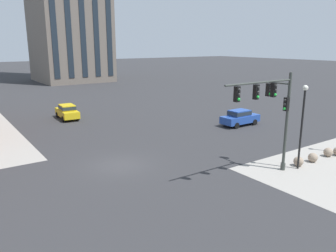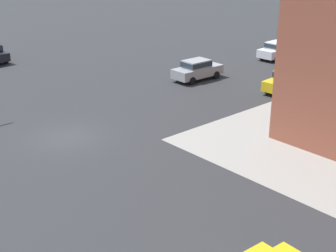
# 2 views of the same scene
# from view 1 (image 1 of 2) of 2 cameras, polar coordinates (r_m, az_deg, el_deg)

# --- Properties ---
(ground_plane) EXTENTS (320.00, 320.00, 0.00)m
(ground_plane) POSITION_cam_1_polar(r_m,az_deg,el_deg) (24.72, -8.22, -6.57)
(ground_plane) COLOR #2D2D30
(traffic_signal_main) EXTENTS (6.01, 2.09, 6.74)m
(traffic_signal_main) POSITION_cam_1_polar(r_m,az_deg,el_deg) (22.81, 17.41, 3.16)
(traffic_signal_main) COLOR #383D38
(traffic_signal_main) RESTS_ON ground
(bollard_sphere_curb_a) EXTENTS (0.69, 0.69, 0.69)m
(bollard_sphere_curb_a) POSITION_cam_1_polar(r_m,az_deg,el_deg) (25.93, 21.25, -5.61)
(bollard_sphere_curb_a) COLOR gray
(bollard_sphere_curb_a) RESTS_ON ground
(bollard_sphere_curb_b) EXTENTS (0.69, 0.69, 0.69)m
(bollard_sphere_curb_b) POSITION_cam_1_polar(r_m,az_deg,el_deg) (27.20, 23.35, -4.92)
(bollard_sphere_curb_b) COLOR gray
(bollard_sphere_curb_b) RESTS_ON ground
(bollard_sphere_curb_c) EXTENTS (0.69, 0.69, 0.69)m
(bollard_sphere_curb_c) POSITION_cam_1_polar(r_m,az_deg,el_deg) (28.98, 25.53, -4.03)
(bollard_sphere_curb_c) COLOR gray
(bollard_sphere_curb_c) RESTS_ON ground
(street_lamp_corner_near) EXTENTS (0.36, 0.36, 5.88)m
(street_lamp_corner_near) POSITION_cam_1_polar(r_m,az_deg,el_deg) (24.52, 21.85, 1.27)
(street_lamp_corner_near) COLOR black
(street_lamp_corner_near) RESTS_ON ground
(car_main_southbound_far) EXTENTS (2.09, 4.50, 1.68)m
(car_main_southbound_far) POSITION_cam_1_polar(r_m,az_deg,el_deg) (40.81, -16.73, 2.43)
(car_main_southbound_far) COLOR gold
(car_main_southbound_far) RESTS_ON ground
(car_parked_curb) EXTENTS (4.41, 1.90, 1.68)m
(car_parked_curb) POSITION_cam_1_polar(r_m,az_deg,el_deg) (36.74, 12.08, 1.50)
(car_parked_curb) COLOR #23479E
(car_parked_curb) RESTS_ON ground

